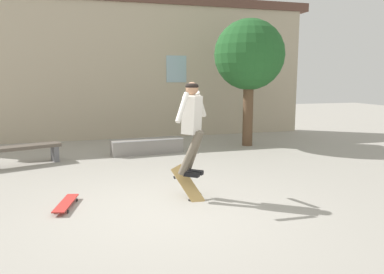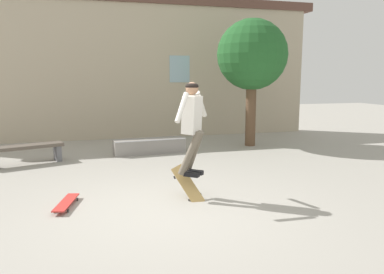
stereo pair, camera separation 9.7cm
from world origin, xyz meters
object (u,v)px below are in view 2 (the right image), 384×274
object	(u,v)px
tree_right	(252,56)
skater	(192,120)
park_bench	(25,150)
skateboard_resting	(66,202)
skateboard_flipping	(188,185)
skate_ledge	(149,146)

from	to	relation	value
tree_right	skater	xyz separation A→B (m)	(-3.04, -4.41, -1.32)
park_bench	skateboard_resting	size ratio (longest dim) A/B	1.99
skater	skateboard_flipping	bearing A→B (deg)	-156.81
park_bench	skateboard_flipping	xyz separation A→B (m)	(3.09, -3.49, -0.10)
skateboard_flipping	skate_ledge	bearing A→B (deg)	144.05
park_bench	skater	world-z (taller)	skater
skater	skateboard_resting	size ratio (longest dim) A/B	1.74
skateboard_resting	park_bench	bearing A→B (deg)	-148.43
tree_right	park_bench	size ratio (longest dim) A/B	2.10
skate_ledge	skater	world-z (taller)	skater
park_bench	skateboard_resting	world-z (taller)	park_bench
park_bench	skater	xyz separation A→B (m)	(3.16, -3.51, 1.02)
skate_ledge	skateboard_resting	xyz separation A→B (m)	(-1.96, -3.88, -0.13)
skate_ledge	skater	distance (m)	4.20
tree_right	skater	world-z (taller)	tree_right
skate_ledge	skateboard_flipping	xyz separation A→B (m)	(0.02, -4.02, 0.04)
skater	skateboard_resting	bearing A→B (deg)	-144.52
skate_ledge	skateboard_resting	bearing A→B (deg)	-121.71
skate_ledge	skateboard_flipping	bearing A→B (deg)	-94.57
tree_right	skater	distance (m)	5.51
skate_ledge	skater	size ratio (longest dim) A/B	1.26
park_bench	skate_ledge	distance (m)	3.11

